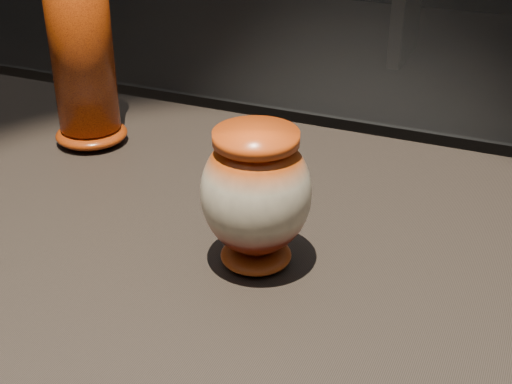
{
  "coord_description": "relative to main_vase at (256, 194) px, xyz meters",
  "views": [
    {
      "loc": [
        0.33,
        -0.67,
        1.38
      ],
      "look_at": [
        0.05,
        -0.02,
        1.0
      ],
      "focal_mm": 50.0,
      "sensor_mm": 36.0,
      "label": 1
    }
  ],
  "objects": [
    {
      "name": "main_vase",
      "position": [
        0.0,
        0.0,
        0.0
      ],
      "size": [
        0.13,
        0.13,
        0.17
      ],
      "rotation": [
        0.0,
        0.0,
        -0.02
      ],
      "color": "#671609",
      "rests_on": "display_plinth"
    },
    {
      "name": "tall_vase",
      "position": [
        -0.38,
        0.21,
        0.08
      ],
      "size": [
        0.13,
        0.13,
        0.36
      ],
      "rotation": [
        0.0,
        0.0,
        -0.15
      ],
      "color": "#AB3B0B",
      "rests_on": "display_plinth"
    }
  ]
}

